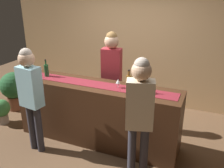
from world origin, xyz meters
TOP-DOWN VIEW (x-y plane):
  - ground_plane at (0.00, 0.00)m, footprint 10.00×10.00m
  - back_wall at (0.00, 1.90)m, footprint 6.00×0.12m
  - bar_counter at (0.00, 0.00)m, footprint 2.71×0.60m
  - counter_runner_cloth at (0.00, 0.00)m, footprint 2.58×0.28m
  - wine_bottle_clear at (0.73, -0.04)m, footprint 0.07×0.07m
  - wine_bottle_amber at (0.53, 0.03)m, footprint 0.07×0.07m
  - wine_bottle_green at (-0.95, 0.01)m, footprint 0.07×0.07m
  - wine_glass_near_customer at (0.87, -0.03)m, footprint 0.07×0.07m
  - wine_glass_mid_counter at (0.37, 0.00)m, footprint 0.07×0.07m
  - bartender at (0.02, 0.58)m, footprint 0.36×0.25m
  - customer_sipping at (0.90, -0.60)m, footprint 0.38×0.29m
  - customer_browsing at (-0.79, -0.61)m, footprint 0.36×0.24m
  - potted_plant_tall at (-2.15, 0.39)m, footprint 0.56×0.56m
  - potted_plant_small at (-1.95, -0.19)m, footprint 0.33×0.33m

SIDE VIEW (x-z plane):
  - ground_plane at x=0.00m, z-range 0.00..0.00m
  - potted_plant_small at x=-1.95m, z-range 0.04..0.52m
  - potted_plant_tall at x=-2.15m, z-range 0.06..0.89m
  - bar_counter at x=0.00m, z-range 0.00..1.03m
  - customer_browsing at x=-0.79m, z-range 0.19..1.87m
  - counter_runner_cloth at x=0.00m, z-range 1.03..1.03m
  - customer_sipping at x=0.90m, z-range 0.21..1.92m
  - bartender at x=0.02m, z-range 0.22..2.00m
  - wine_glass_near_customer at x=0.87m, z-range 1.06..1.21m
  - wine_glass_mid_counter at x=0.37m, z-range 1.06..1.21m
  - wine_bottle_clear at x=0.73m, z-range 0.99..1.29m
  - wine_bottle_amber at x=0.53m, z-range 0.99..1.29m
  - wine_bottle_green at x=-0.95m, z-range 0.99..1.29m
  - back_wall at x=0.00m, z-range 0.00..2.90m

